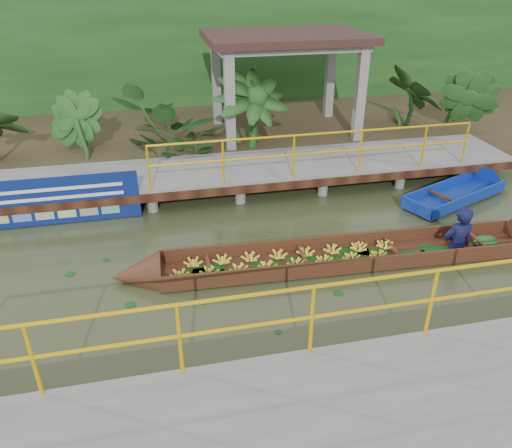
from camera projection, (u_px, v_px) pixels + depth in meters
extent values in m
plane|color=#30361B|center=(215.00, 271.00, 9.08)|extent=(80.00, 80.00, 0.00)
cube|color=#342C1A|center=(180.00, 132.00, 15.42)|extent=(30.00, 8.00, 0.45)
cube|color=slate|center=(193.00, 173.00, 11.85)|extent=(16.00, 2.00, 0.15)
cube|color=black|center=(198.00, 193.00, 11.03)|extent=(16.00, 0.12, 0.18)
cylinder|color=#D9A50B|center=(318.00, 134.00, 11.04)|extent=(7.50, 0.05, 0.05)
cylinder|color=#D9A50B|center=(317.00, 153.00, 11.26)|extent=(7.50, 0.05, 0.05)
cylinder|color=#D9A50B|center=(317.00, 155.00, 11.28)|extent=(0.05, 0.05, 1.00)
cylinder|color=slate|center=(8.00, 215.00, 10.54)|extent=(0.24, 0.24, 0.55)
cylinder|color=slate|center=(23.00, 185.00, 11.92)|extent=(0.24, 0.24, 0.55)
cylinder|color=slate|center=(106.00, 206.00, 10.92)|extent=(0.24, 0.24, 0.55)
cylinder|color=slate|center=(109.00, 178.00, 12.30)|extent=(0.24, 0.24, 0.55)
cylinder|color=slate|center=(197.00, 198.00, 11.30)|extent=(0.24, 0.24, 0.55)
cylinder|color=slate|center=(190.00, 171.00, 12.67)|extent=(0.24, 0.24, 0.55)
cylinder|color=slate|center=(282.00, 190.00, 11.68)|extent=(0.24, 0.24, 0.55)
cylinder|color=slate|center=(266.00, 165.00, 13.05)|extent=(0.24, 0.24, 0.55)
cylinder|color=slate|center=(362.00, 182.00, 12.05)|extent=(0.24, 0.24, 0.55)
cylinder|color=slate|center=(339.00, 159.00, 13.43)|extent=(0.24, 0.24, 0.55)
cylinder|color=slate|center=(437.00, 175.00, 12.43)|extent=(0.24, 0.24, 0.55)
cylinder|color=slate|center=(407.00, 153.00, 13.81)|extent=(0.24, 0.24, 0.55)
cylinder|color=slate|center=(197.00, 198.00, 11.30)|extent=(0.24, 0.24, 0.55)
cube|color=slate|center=(357.00, 444.00, 5.52)|extent=(18.00, 2.40, 0.70)
cylinder|color=#D9A50B|center=(330.00, 285.00, 5.87)|extent=(10.00, 0.05, 0.05)
cylinder|color=#D9A50B|center=(328.00, 315.00, 6.08)|extent=(10.00, 0.05, 0.05)
cylinder|color=#D9A50B|center=(327.00, 318.00, 6.11)|extent=(0.05, 0.05, 1.00)
cube|color=slate|center=(230.00, 107.00, 12.93)|extent=(0.25, 0.25, 2.80)
cube|color=slate|center=(360.00, 99.00, 13.61)|extent=(0.25, 0.25, 2.80)
cube|color=slate|center=(216.00, 86.00, 14.99)|extent=(0.25, 0.25, 2.80)
cube|color=slate|center=(330.00, 80.00, 15.67)|extent=(0.25, 0.25, 2.80)
cube|color=slate|center=(286.00, 44.00, 13.68)|extent=(4.00, 2.60, 0.12)
cube|color=#341E1A|center=(286.00, 37.00, 13.59)|extent=(4.40, 3.00, 0.20)
cube|color=#163B13|center=(170.00, 59.00, 16.72)|extent=(30.00, 0.80, 4.00)
cube|color=#37180F|center=(348.00, 259.00, 9.35)|extent=(7.01, 1.19, 0.05)
cube|color=#37180F|center=(341.00, 241.00, 9.67)|extent=(6.97, 0.37, 0.30)
cube|color=#37180F|center=(357.00, 266.00, 8.91)|extent=(6.97, 0.37, 0.30)
cone|color=#37180F|center=(137.00, 276.00, 8.73)|extent=(0.91, 0.88, 0.84)
ellipsoid|color=#163B13|center=(485.00, 242.00, 9.72)|extent=(0.51, 0.41, 0.23)
imported|color=#0E1033|center=(465.00, 208.00, 9.25)|extent=(0.63, 0.42, 1.71)
cube|color=navy|center=(454.00, 197.00, 11.62)|extent=(2.80, 1.79, 0.09)
cube|color=navy|center=(440.00, 187.00, 11.86)|extent=(2.51, 1.09, 0.27)
cube|color=navy|center=(470.00, 199.00, 11.28)|extent=(2.51, 1.09, 0.27)
cube|color=navy|center=(416.00, 208.00, 10.89)|extent=(0.36, 0.77, 0.27)
cone|color=navy|center=(492.00, 180.00, 12.37)|extent=(0.79, 0.91, 0.76)
cube|color=black|center=(443.00, 196.00, 11.32)|extent=(0.40, 0.78, 0.05)
cube|color=navy|center=(56.00, 201.00, 10.39)|extent=(3.41, 0.03, 1.06)
cube|color=white|center=(53.00, 189.00, 10.25)|extent=(2.77, 0.01, 0.07)
cube|color=white|center=(55.00, 198.00, 10.34)|extent=(2.77, 0.01, 0.07)
imported|color=#163B13|center=(75.00, 129.00, 12.54)|extent=(1.23, 1.23, 1.53)
imported|color=#163B13|center=(175.00, 122.00, 13.01)|extent=(1.23, 1.23, 1.53)
imported|color=#163B13|center=(250.00, 118.00, 13.39)|extent=(1.23, 1.23, 1.53)
imported|color=#163B13|center=(420.00, 107.00, 14.34)|extent=(1.23, 1.23, 1.53)
imported|color=#163B13|center=(466.00, 104.00, 14.62)|extent=(1.23, 1.23, 1.53)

